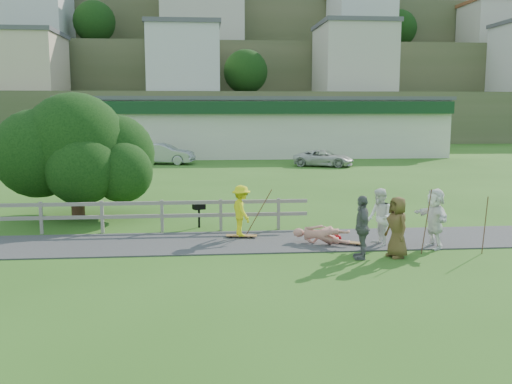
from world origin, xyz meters
TOP-DOWN VIEW (x-y plane):
  - ground at (0.00, 0.00)m, footprint 260.00×260.00m
  - path at (0.00, 1.50)m, footprint 34.00×3.00m
  - fence at (-4.62, 3.30)m, footprint 15.05×0.10m
  - strip_mall at (4.00, 34.94)m, footprint 32.50×10.75m
  - hillside at (0.00, 91.31)m, footprint 220.00×67.00m
  - skater_rider at (0.62, 2.02)m, footprint 0.88×1.19m
  - skater_fallen at (3.02, 0.93)m, footprint 1.23×1.73m
  - spectator_a at (4.73, 0.59)m, footprint 0.72×0.90m
  - spectator_b at (3.81, -0.74)m, footprint 0.56×1.10m
  - spectator_c at (4.85, -0.67)m, footprint 0.75×0.96m
  - spectator_d at (6.33, 0.27)m, footprint 0.74×1.74m
  - car_silver at (-3.60, 27.04)m, footprint 4.92×2.60m
  - car_white at (8.05, 24.26)m, footprint 4.68×3.40m
  - tree at (-5.42, 6.25)m, footprint 6.33×6.33m
  - bbq at (-0.75, 3.89)m, footprint 0.48×0.43m
  - longboard_rider at (0.62, 2.02)m, footprint 1.02×0.41m
  - longboard_fallen at (3.82, 0.83)m, footprint 0.98×0.73m
  - helmet at (3.62, 1.28)m, footprint 0.25×0.25m
  - pole_rider at (1.22, 2.42)m, footprint 0.03×0.03m
  - pole_spec_left at (5.81, -0.39)m, footprint 0.03×0.03m
  - pole_spec_right at (7.51, -0.53)m, footprint 0.03×0.03m

SIDE VIEW (x-z plane):
  - ground at x=0.00m, z-range 0.00..0.00m
  - path at x=0.00m, z-range 0.00..0.04m
  - longboard_rider at x=0.62m, z-range 0.00..0.11m
  - longboard_fallen at x=3.82m, z-range 0.00..0.11m
  - helmet at x=3.62m, z-range 0.00..0.25m
  - skater_fallen at x=3.02m, z-range 0.00..0.64m
  - bbq at x=-0.75m, z-range 0.00..0.87m
  - car_white at x=8.05m, z-range 0.00..1.18m
  - fence at x=-4.62m, z-range 0.17..1.27m
  - car_silver at x=-3.60m, z-range 0.00..1.54m
  - skater_rider at x=0.62m, z-range 0.00..1.65m
  - pole_spec_right at x=7.51m, z-range 0.00..1.68m
  - spectator_c at x=4.85m, z-range 0.00..1.74m
  - pole_rider at x=1.22m, z-range 0.00..1.77m
  - spectator_a at x=4.73m, z-range 0.00..1.79m
  - spectator_b at x=3.81m, z-range 0.00..1.80m
  - spectator_d at x=6.33m, z-range 0.00..1.82m
  - pole_spec_left at x=5.81m, z-range 0.00..1.91m
  - tree at x=-5.42m, z-range 0.00..3.45m
  - strip_mall at x=4.00m, z-range 0.03..5.13m
  - hillside at x=0.00m, z-range -9.34..38.16m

